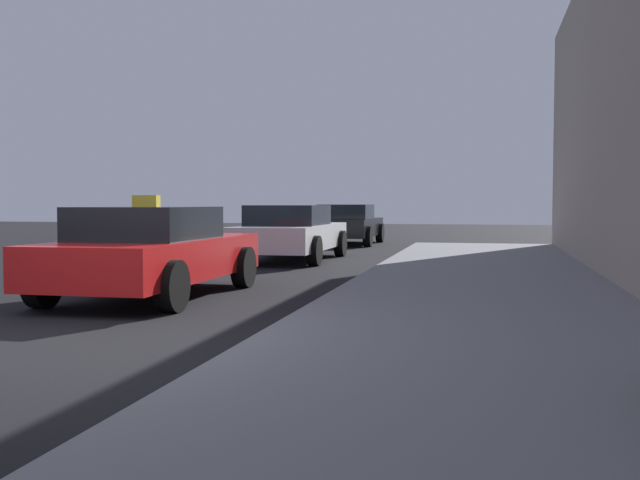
{
  "coord_description": "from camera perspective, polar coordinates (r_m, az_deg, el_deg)",
  "views": [
    {
      "loc": [
        4.01,
        -5.96,
        1.33
      ],
      "look_at": [
        2.16,
        2.26,
        0.9
      ],
      "focal_mm": 41.6,
      "sensor_mm": 36.0,
      "label": 1
    }
  ],
  "objects": [
    {
      "name": "ground_plane",
      "position": [
        7.31,
        -21.11,
        -7.77
      ],
      "size": [
        80.0,
        80.0,
        0.0
      ],
      "primitive_type": "plane",
      "color": "black"
    },
    {
      "name": "car_white",
      "position": [
        17.03,
        -2.3,
        0.6
      ],
      "size": [
        1.99,
        4.43,
        1.27
      ],
      "color": "white",
      "rests_on": "ground_plane"
    },
    {
      "name": "car_black",
      "position": [
        23.61,
        2.1,
        1.23
      ],
      "size": [
        1.95,
        4.08,
        1.27
      ],
      "color": "black",
      "rests_on": "ground_plane"
    },
    {
      "name": "sidewalk",
      "position": [
        6.09,
        12.44,
        -9.04
      ],
      "size": [
        4.0,
        32.0,
        0.15
      ],
      "primitive_type": "cube",
      "color": "slate",
      "rests_on": "ground_plane"
    },
    {
      "name": "car_red",
      "position": [
        10.64,
        -12.8,
        -0.85
      ],
      "size": [
        1.97,
        4.24,
        1.43
      ],
      "color": "red",
      "rests_on": "ground_plane"
    }
  ]
}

